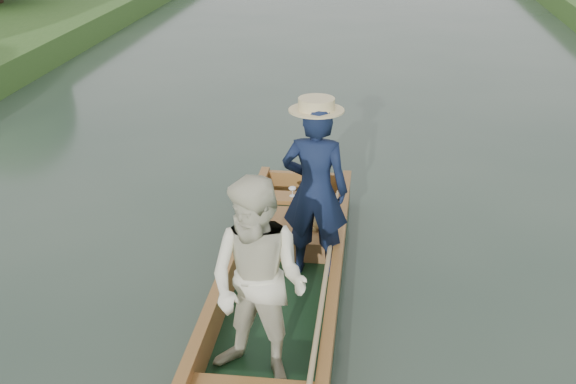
# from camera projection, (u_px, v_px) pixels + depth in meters

# --- Properties ---
(ground) EXTENTS (120.00, 120.00, 0.00)m
(ground) POSITION_uv_depth(u_px,v_px,m) (280.00, 308.00, 6.86)
(ground) COLOR #283D30
(ground) RESTS_ON ground
(punt) EXTENTS (1.16, 5.00, 1.88)m
(punt) POSITION_uv_depth(u_px,v_px,m) (283.00, 261.00, 6.41)
(punt) COLOR black
(punt) RESTS_ON ground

